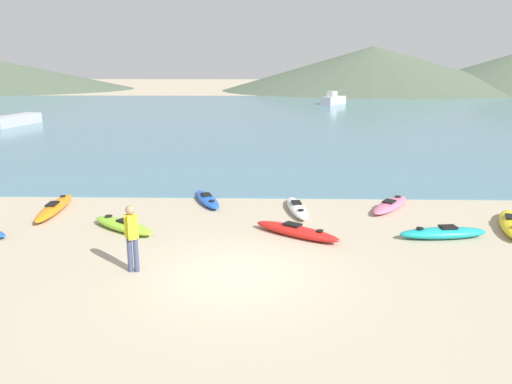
# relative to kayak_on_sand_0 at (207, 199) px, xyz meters

# --- Properties ---
(ground_plane) EXTENTS (400.00, 400.00, 0.00)m
(ground_plane) POSITION_rel_kayak_on_sand_0_xyz_m (1.59, -6.74, -0.13)
(ground_plane) COLOR tan
(bay_water) EXTENTS (160.00, 70.00, 0.06)m
(bay_water) POSITION_rel_kayak_on_sand_0_xyz_m (1.59, 35.60, -0.10)
(bay_water) COLOR teal
(bay_water) RESTS_ON ground_plane
(far_hill_midleft) EXTENTS (65.59, 65.59, 9.30)m
(far_hill_midleft) POSITION_rel_kayak_on_sand_0_xyz_m (24.66, 93.59, 4.52)
(far_hill_midleft) COLOR #4C5B47
(far_hill_midleft) RESTS_ON ground_plane
(kayak_on_sand_0) EXTENTS (1.53, 2.79, 0.30)m
(kayak_on_sand_0) POSITION_rel_kayak_on_sand_0_xyz_m (0.00, 0.00, 0.00)
(kayak_on_sand_0) COLOR blue
(kayak_on_sand_0) RESTS_ON ground_plane
(kayak_on_sand_2) EXTENTS (2.72, 2.15, 0.38)m
(kayak_on_sand_2) POSITION_rel_kayak_on_sand_0_xyz_m (3.17, -3.80, 0.04)
(kayak_on_sand_2) COLOR red
(kayak_on_sand_2) RESTS_ON ground_plane
(kayak_on_sand_3) EXTENTS (2.08, 2.69, 0.33)m
(kayak_on_sand_3) POSITION_rel_kayak_on_sand_0_xyz_m (6.70, -0.67, 0.01)
(kayak_on_sand_3) COLOR #E5668C
(kayak_on_sand_3) RESTS_ON ground_plane
(kayak_on_sand_4) EXTENTS (0.85, 3.51, 0.37)m
(kayak_on_sand_4) POSITION_rel_kayak_on_sand_0_xyz_m (-5.21, -1.41, 0.03)
(kayak_on_sand_4) COLOR orange
(kayak_on_sand_4) RESTS_ON ground_plane
(kayak_on_sand_5) EXTENTS (2.73, 0.96, 0.38)m
(kayak_on_sand_5) POSITION_rel_kayak_on_sand_0_xyz_m (7.53, -3.86, 0.04)
(kayak_on_sand_5) COLOR teal
(kayak_on_sand_5) RESTS_ON ground_plane
(kayak_on_sand_6) EXTENTS (2.53, 2.13, 0.37)m
(kayak_on_sand_6) POSITION_rel_kayak_on_sand_0_xyz_m (-2.21, -3.38, 0.04)
(kayak_on_sand_6) COLOR #8CCC2D
(kayak_on_sand_6) RESTS_ON ground_plane
(kayak_on_sand_7) EXTENTS (0.91, 2.85, 0.32)m
(kayak_on_sand_7) POSITION_rel_kayak_on_sand_0_xyz_m (3.33, -1.14, 0.01)
(kayak_on_sand_7) COLOR white
(kayak_on_sand_7) RESTS_ON ground_plane
(person_near_foreground) EXTENTS (0.35, 0.30, 1.72)m
(person_near_foreground) POSITION_rel_kayak_on_sand_0_xyz_m (-1.03, -6.57, 0.86)
(person_near_foreground) COLOR #384260
(person_near_foreground) RESTS_ON ground_plane
(moored_boat_0) EXTENTS (2.31, 5.90, 0.86)m
(moored_boat_0) POSITION_rel_kayak_on_sand_0_xyz_m (-19.70, 24.63, 0.36)
(moored_boat_0) COLOR #B2B2B7
(moored_boat_0) RESTS_ON bay_water
(moored_boat_1) EXTENTS (3.83, 4.57, 1.75)m
(moored_boat_1) POSITION_rel_kayak_on_sand_0_xyz_m (10.92, 50.48, 0.55)
(moored_boat_1) COLOR #B2B2B7
(moored_boat_1) RESTS_ON bay_water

